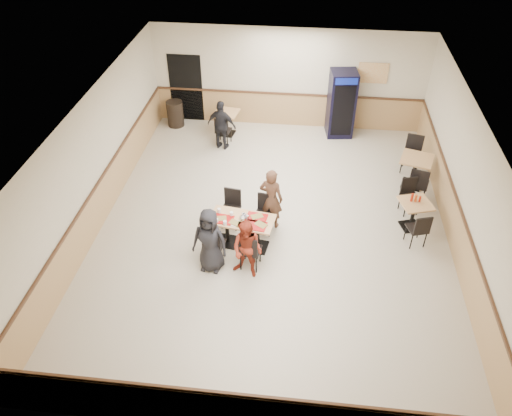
# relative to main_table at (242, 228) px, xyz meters

# --- Properties ---
(ground) EXTENTS (10.00, 10.00, 0.00)m
(ground) POSITION_rel_main_table_xyz_m (0.62, 0.68, -0.49)
(ground) COLOR beige
(ground) RESTS_ON ground
(room_shell) EXTENTS (10.00, 10.00, 10.00)m
(room_shell) POSITION_rel_main_table_xyz_m (2.40, 3.23, 0.09)
(room_shell) COLOR silver
(room_shell) RESTS_ON ground
(main_table) EXTENTS (1.46, 0.88, 0.74)m
(main_table) POSITION_rel_main_table_xyz_m (0.00, 0.00, 0.00)
(main_table) COLOR black
(main_table) RESTS_ON ground
(main_chairs) EXTENTS (1.44, 1.77, 0.94)m
(main_chairs) POSITION_rel_main_table_xyz_m (-0.05, 0.01, -0.02)
(main_chairs) COLOR black
(main_chairs) RESTS_ON ground
(diner_woman_left) EXTENTS (0.79, 0.57, 1.50)m
(diner_woman_left) POSITION_rel_main_table_xyz_m (-0.56, -0.77, 0.26)
(diner_woman_left) COLOR black
(diner_woman_left) RESTS_ON ground
(diner_woman_right) EXTENTS (0.80, 0.71, 1.36)m
(diner_woman_right) POSITION_rel_main_table_xyz_m (0.23, -0.88, 0.19)
(diner_woman_right) COLOR maroon
(diner_woman_right) RESTS_ON ground
(diner_man_opposite) EXTENTS (0.63, 0.49, 1.52)m
(diner_man_opposite) POSITION_rel_main_table_xyz_m (0.56, 0.77, 0.27)
(diner_man_opposite) COLOR #4F3122
(diner_man_opposite) RESTS_ON ground
(lone_diner) EXTENTS (0.91, 0.55, 1.45)m
(lone_diner) POSITION_rel_main_table_xyz_m (-1.13, 4.06, 0.23)
(lone_diner) COLOR black
(lone_diner) RESTS_ON ground
(tabletop_clutter) EXTENTS (1.23, 0.66, 0.12)m
(tabletop_clutter) POSITION_rel_main_table_xyz_m (-0.00, -0.06, 0.27)
(tabletop_clutter) COLOR #AC0C0B
(tabletop_clutter) RESTS_ON main_table
(side_table_near) EXTENTS (0.83, 0.83, 0.71)m
(side_table_near) POSITION_rel_main_table_xyz_m (3.81, 1.05, -0.02)
(side_table_near) COLOR black
(side_table_near) RESTS_ON ground
(side_table_near_chair_south) EXTENTS (0.52, 0.52, 0.90)m
(side_table_near_chair_south) POSITION_rel_main_table_xyz_m (3.81, 0.48, -0.04)
(side_table_near_chair_south) COLOR black
(side_table_near_chair_south) RESTS_ON ground
(side_table_near_chair_north) EXTENTS (0.52, 0.52, 0.90)m
(side_table_near_chair_north) POSITION_rel_main_table_xyz_m (3.81, 1.62, -0.04)
(side_table_near_chair_north) COLOR black
(side_table_near_chair_north) RESTS_ON ground
(side_table_far) EXTENTS (0.95, 0.95, 0.82)m
(side_table_far) POSITION_rel_main_table_xyz_m (4.06, 2.78, 0.05)
(side_table_far) COLOR black
(side_table_far) RESTS_ON ground
(side_table_far_chair_south) EXTENTS (0.60, 0.60, 1.03)m
(side_table_far_chair_south) POSITION_rel_main_table_xyz_m (4.06, 2.13, 0.02)
(side_table_far_chair_south) COLOR black
(side_table_far_chair_south) RESTS_ON ground
(side_table_far_chair_north) EXTENTS (0.60, 0.60, 1.03)m
(side_table_far_chair_north) POSITION_rel_main_table_xyz_m (4.06, 3.43, 0.02)
(side_table_far_chair_north) COLOR black
(side_table_far_chair_north) RESTS_ON ground
(condiment_caddy) EXTENTS (0.23, 0.06, 0.20)m
(condiment_caddy) POSITION_rel_main_table_xyz_m (3.78, 1.10, 0.31)
(condiment_caddy) COLOR #A8200C
(condiment_caddy) RESTS_ON side_table_near
(back_table) EXTENTS (0.77, 0.77, 0.72)m
(back_table) POSITION_rel_main_table_xyz_m (-1.13, 4.88, -0.01)
(back_table) COLOR black
(back_table) RESTS_ON ground
(back_table_chair_lone) EXTENTS (0.49, 0.49, 0.91)m
(back_table_chair_lone) POSITION_rel_main_table_xyz_m (-1.13, 4.30, -0.04)
(back_table_chair_lone) COLOR black
(back_table_chair_lone) RESTS_ON ground
(pepsi_cooler) EXTENTS (0.83, 0.83, 1.96)m
(pepsi_cooler) POSITION_rel_main_table_xyz_m (2.20, 5.27, 0.49)
(pepsi_cooler) COLOR black
(pepsi_cooler) RESTS_ON ground
(trash_bin) EXTENTS (0.50, 0.50, 0.79)m
(trash_bin) POSITION_rel_main_table_xyz_m (-2.78, 5.23, -0.10)
(trash_bin) COLOR black
(trash_bin) RESTS_ON ground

